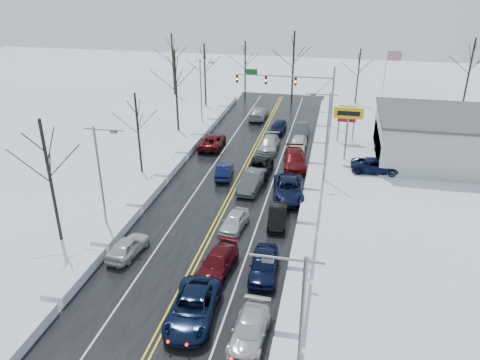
% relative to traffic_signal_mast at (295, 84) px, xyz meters
% --- Properties ---
extents(ground, '(160.00, 160.00, 0.00)m').
position_rel_traffic_signal_mast_xyz_m(ground, '(-3.45, -27.99, -5.48)').
color(ground, white).
rests_on(ground, ground).
extents(road_surface, '(14.00, 84.00, 0.01)m').
position_rel_traffic_signal_mast_xyz_m(road_surface, '(-3.45, -25.99, -5.47)').
color(road_surface, black).
rests_on(road_surface, ground).
extents(snow_bank_left, '(1.60, 72.00, 0.76)m').
position_rel_traffic_signal_mast_xyz_m(snow_bank_left, '(-11.05, -25.99, -5.48)').
color(snow_bank_left, silver).
rests_on(snow_bank_left, ground).
extents(snow_bank_right, '(1.60, 72.00, 0.76)m').
position_rel_traffic_signal_mast_xyz_m(snow_bank_right, '(4.15, -25.99, -5.48)').
color(snow_bank_right, silver).
rests_on(snow_bank_right, ground).
extents(traffic_signal_mast, '(13.28, 0.39, 8.00)m').
position_rel_traffic_signal_mast_xyz_m(traffic_signal_mast, '(0.00, 0.00, 0.00)').
color(traffic_signal_mast, slate).
rests_on(traffic_signal_mast, ground).
extents(tires_plus_sign, '(3.20, 0.34, 6.00)m').
position_rel_traffic_signal_mast_xyz_m(tires_plus_sign, '(7.05, -12.00, -0.49)').
color(tires_plus_sign, slate).
rests_on(tires_plus_sign, ground).
extents(used_vehicles_sign, '(2.20, 0.22, 4.65)m').
position_rel_traffic_signal_mast_xyz_m(used_vehicles_sign, '(7.05, -5.99, -2.16)').
color(used_vehicles_sign, slate).
rests_on(used_vehicles_sign, ground).
extents(speed_limit_sign, '(0.55, 0.09, 2.35)m').
position_rel_traffic_signal_mast_xyz_m(speed_limit_sign, '(4.75, -35.99, -3.84)').
color(speed_limit_sign, slate).
rests_on(speed_limit_sign, ground).
extents(flagpole, '(1.87, 1.20, 10.00)m').
position_rel_traffic_signal_mast_xyz_m(flagpole, '(11.72, 2.01, 0.45)').
color(flagpole, silver).
rests_on(flagpole, ground).
extents(dealership_building, '(20.40, 12.40, 5.30)m').
position_rel_traffic_signal_mast_xyz_m(dealership_building, '(20.53, -9.99, -2.82)').
color(dealership_building, '#B0B1AC').
rests_on(dealership_building, ground).
extents(streetlight_se, '(3.20, 0.25, 9.00)m').
position_rel_traffic_signal_mast_xyz_m(streetlight_se, '(4.85, -45.99, -0.17)').
color(streetlight_se, slate).
rests_on(streetlight_se, ground).
extents(streetlight_ne, '(3.20, 0.25, 9.00)m').
position_rel_traffic_signal_mast_xyz_m(streetlight_ne, '(4.85, -17.99, -0.17)').
color(streetlight_ne, slate).
rests_on(streetlight_ne, ground).
extents(streetlight_sw, '(3.20, 0.25, 9.00)m').
position_rel_traffic_signal_mast_xyz_m(streetlight_sw, '(-11.74, -31.99, -0.17)').
color(streetlight_sw, slate).
rests_on(streetlight_sw, ground).
extents(streetlight_nw, '(3.20, 0.25, 9.00)m').
position_rel_traffic_signal_mast_xyz_m(streetlight_nw, '(-11.74, -3.99, -0.17)').
color(streetlight_nw, slate).
rests_on(streetlight_nw, ground).
extents(tree_left_b, '(4.00, 4.00, 10.00)m').
position_rel_traffic_signal_mast_xyz_m(tree_left_b, '(-14.95, -33.99, 1.51)').
color(tree_left_b, '#2D231C').
rests_on(tree_left_b, ground).
extents(tree_left_c, '(3.40, 3.40, 8.50)m').
position_rel_traffic_signal_mast_xyz_m(tree_left_c, '(-13.95, -19.99, 0.46)').
color(tree_left_c, '#2D231C').
rests_on(tree_left_c, ground).
extents(tree_left_d, '(4.20, 4.20, 10.50)m').
position_rel_traffic_signal_mast_xyz_m(tree_left_d, '(-14.65, -5.99, 1.86)').
color(tree_left_d, '#2D231C').
rests_on(tree_left_d, ground).
extents(tree_left_e, '(3.80, 3.80, 9.50)m').
position_rel_traffic_signal_mast_xyz_m(tree_left_e, '(-14.25, 6.01, 1.16)').
color(tree_left_e, '#2D231C').
rests_on(tree_left_e, ground).
extents(tree_far_a, '(4.00, 4.00, 10.00)m').
position_rel_traffic_signal_mast_xyz_m(tree_far_a, '(-21.45, 12.01, 1.51)').
color(tree_far_a, '#2D231C').
rests_on(tree_far_a, ground).
extents(tree_far_b, '(3.60, 3.60, 9.00)m').
position_rel_traffic_signal_mast_xyz_m(tree_far_b, '(-9.45, 13.01, 0.81)').
color(tree_far_b, '#2D231C').
rests_on(tree_far_b, ground).
extents(tree_far_c, '(4.40, 4.40, 11.00)m').
position_rel_traffic_signal_mast_xyz_m(tree_far_c, '(-1.45, 11.01, 2.21)').
color(tree_far_c, '#2D231C').
rests_on(tree_far_c, ground).
extents(tree_far_d, '(3.40, 3.40, 8.50)m').
position_rel_traffic_signal_mast_xyz_m(tree_far_d, '(8.55, 12.51, 0.46)').
color(tree_far_d, '#2D231C').
rests_on(tree_far_d, ground).
extents(tree_far_e, '(4.20, 4.20, 10.50)m').
position_rel_traffic_signal_mast_xyz_m(tree_far_e, '(24.55, 13.01, 1.86)').
color(tree_far_e, '#2D231C').
rests_on(tree_far_e, ground).
extents(queued_car_2, '(3.09, 6.06, 1.64)m').
position_rel_traffic_signal_mast_xyz_m(queued_car_2, '(-1.83, -40.69, -5.48)').
color(queued_car_2, black).
rests_on(queued_car_2, ground).
extents(queued_car_3, '(2.53, 5.15, 1.44)m').
position_rel_traffic_signal_mast_xyz_m(queued_car_3, '(-1.60, -35.56, -5.48)').
color(queued_car_3, '#43090E').
rests_on(queued_car_3, ground).
extents(queued_car_4, '(2.10, 4.26, 1.40)m').
position_rel_traffic_signal_mast_xyz_m(queued_car_4, '(-1.73, -29.51, -5.48)').
color(queued_car_4, silver).
rests_on(queued_car_4, ground).
extents(queued_car_5, '(2.21, 5.34, 1.72)m').
position_rel_traffic_signal_mast_xyz_m(queued_car_5, '(-1.76, -21.76, -5.48)').
color(queued_car_5, '#414446').
rests_on(queued_car_5, ground).
extents(queued_car_6, '(2.60, 5.36, 1.47)m').
position_rel_traffic_signal_mast_xyz_m(queued_car_6, '(-1.68, -18.02, -5.48)').
color(queued_car_6, black).
rests_on(queued_car_6, ground).
extents(queued_car_7, '(2.19, 5.27, 1.52)m').
position_rel_traffic_signal_mast_xyz_m(queued_car_7, '(-1.70, -10.84, -5.48)').
color(queued_car_7, '#A6A8AE').
rests_on(queued_car_7, ground).
extents(queued_car_8, '(2.02, 4.53, 1.51)m').
position_rel_traffic_signal_mast_xyz_m(queued_car_8, '(-1.53, -4.23, -5.48)').
color(queued_car_8, black).
rests_on(queued_car_8, ground).
extents(queued_car_11, '(2.10, 4.86, 1.39)m').
position_rel_traffic_signal_mast_xyz_m(queued_car_11, '(1.92, -41.72, -5.48)').
color(queued_car_11, '#BBBBBD').
rests_on(queued_car_11, ground).
extents(queued_car_12, '(2.23, 4.92, 1.64)m').
position_rel_traffic_signal_mast_xyz_m(queued_car_12, '(1.70, -35.31, -5.48)').
color(queued_car_12, black).
rests_on(queued_car_12, ground).
extents(queued_car_13, '(1.88, 4.45, 1.43)m').
position_rel_traffic_signal_mast_xyz_m(queued_car_13, '(1.65, -27.97, -5.48)').
color(queued_car_13, black).
rests_on(queued_car_13, ground).
extents(queued_car_14, '(3.57, 6.41, 1.70)m').
position_rel_traffic_signal_mast_xyz_m(queued_car_14, '(1.95, -22.75, -5.48)').
color(queued_car_14, black).
rests_on(queued_car_14, ground).
extents(queued_car_15, '(3.14, 6.16, 1.71)m').
position_rel_traffic_signal_mast_xyz_m(queued_car_15, '(1.79, -15.39, -5.48)').
color(queued_car_15, '#540B0F').
rests_on(queued_car_15, ground).
extents(queued_car_16, '(1.97, 4.77, 1.62)m').
position_rel_traffic_signal_mast_xyz_m(queued_car_16, '(1.64, -10.28, -5.48)').
color(queued_car_16, silver).
rests_on(queued_car_16, ground).
extents(queued_car_17, '(1.85, 4.72, 1.53)m').
position_rel_traffic_signal_mast_xyz_m(queued_car_17, '(1.68, -4.64, -5.48)').
color(queued_car_17, '#3C3E41').
rests_on(queued_car_17, ground).
extents(oncoming_car_0, '(2.00, 4.42, 1.41)m').
position_rel_traffic_signal_mast_xyz_m(oncoming_car_0, '(-5.04, -19.54, -5.48)').
color(oncoming_car_0, black).
rests_on(oncoming_car_0, ground).
extents(oncoming_car_1, '(2.80, 5.70, 1.56)m').
position_rel_traffic_signal_mast_xyz_m(oncoming_car_1, '(-8.52, -11.35, -5.48)').
color(oncoming_car_1, '#530B0F').
rests_on(oncoming_car_1, ground).
extents(oncoming_car_2, '(2.40, 5.63, 1.62)m').
position_rel_traffic_signal_mast_xyz_m(oncoming_car_2, '(-5.12, 1.37, -5.48)').
color(oncoming_car_2, '#A2A5AA').
rests_on(oncoming_car_2, ground).
extents(oncoming_car_3, '(2.24, 4.40, 1.43)m').
position_rel_traffic_signal_mast_xyz_m(oncoming_car_3, '(-8.74, -34.94, -5.48)').
color(oncoming_car_3, silver).
rests_on(oncoming_car_3, ground).
extents(parked_car_0, '(5.37, 2.61, 1.47)m').
position_rel_traffic_signal_mast_xyz_m(parked_car_0, '(10.37, -14.91, -5.48)').
color(parked_car_0, black).
rests_on(parked_car_0, ground).
extents(parked_car_1, '(2.24, 5.29, 1.52)m').
position_rel_traffic_signal_mast_xyz_m(parked_car_1, '(13.56, -13.28, -5.48)').
color(parked_car_1, '#0B0D33').
rests_on(parked_car_1, ground).
extents(parked_car_2, '(2.12, 5.01, 1.69)m').
position_rel_traffic_signal_mast_xyz_m(parked_car_2, '(11.50, -7.13, -5.48)').
color(parked_car_2, black).
rests_on(parked_car_2, ground).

